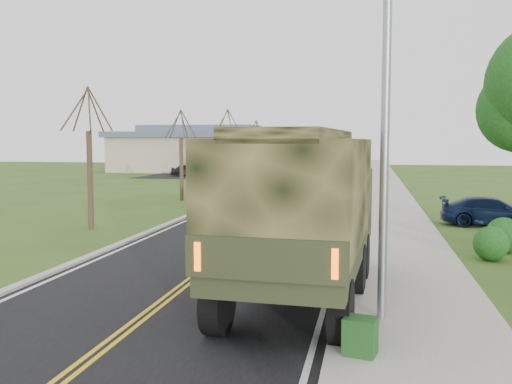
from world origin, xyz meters
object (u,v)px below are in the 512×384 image
(military_truck, at_px, (303,204))
(sedan_silver, at_px, (275,187))
(pickup_navy, at_px, (492,212))
(utility_box_far, at_px, (360,336))
(suv_champagne, at_px, (280,189))

(military_truck, bearing_deg, sedan_silver, 104.04)
(sedan_silver, distance_m, pickup_navy, 16.53)
(sedan_silver, bearing_deg, utility_box_far, -79.21)
(pickup_navy, relative_size, utility_box_far, 6.78)
(military_truck, xyz_separation_m, suv_champagne, (-3.99, 21.83, -1.52))
(suv_champagne, height_order, utility_box_far, suv_champagne)
(pickup_navy, distance_m, utility_box_far, 17.85)
(sedan_silver, bearing_deg, military_truck, -80.65)
(military_truck, bearing_deg, utility_box_far, -64.52)
(military_truck, distance_m, pickup_navy, 15.29)
(sedan_silver, relative_size, utility_box_far, 5.85)
(sedan_silver, bearing_deg, pickup_navy, -46.30)
(sedan_silver, relative_size, pickup_navy, 0.86)
(suv_champagne, bearing_deg, utility_box_far, -82.08)
(suv_champagne, bearing_deg, military_truck, -83.80)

